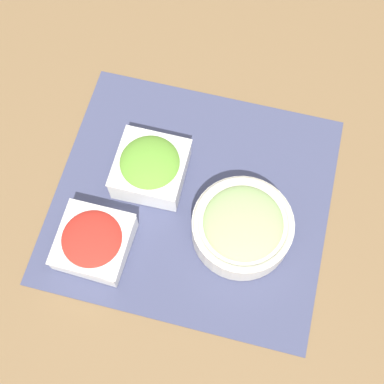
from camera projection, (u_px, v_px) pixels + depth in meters
The scene contains 5 objects.
ground_plane at pixel (192, 199), 1.02m from camera, with size 3.00×3.00×0.00m, color olive.
placemat at pixel (192, 198), 1.02m from camera, with size 0.52×0.47×0.00m.
tomato_bowl at pixel (93, 241), 0.95m from camera, with size 0.13×0.13×0.06m.
cucumber_bowl at pixel (242, 226), 0.96m from camera, with size 0.18×0.18×0.07m.
lettuce_bowl at pixel (150, 167), 1.00m from camera, with size 0.13×0.13×0.08m.
Camera 1 is at (-0.09, 0.37, 0.95)m, focal length 50.00 mm.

